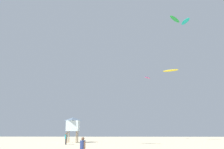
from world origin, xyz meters
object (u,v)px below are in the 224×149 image
object	(u,v)px
kite_aloft_5	(147,78)
kite_aloft_6	(185,21)
person_midground	(66,138)
lifeguard_tower	(73,124)
kite_aloft_0	(175,19)
kite_aloft_3	(171,71)
person_foreground	(83,147)

from	to	relation	value
kite_aloft_5	kite_aloft_6	size ratio (longest dim) A/B	0.60
person_midground	kite_aloft_6	xyz separation A→B (m)	(23.33, 16.36, 25.68)
lifeguard_tower	kite_aloft_0	world-z (taller)	kite_aloft_0
kite_aloft_0	person_midground	bearing A→B (deg)	-149.35
lifeguard_tower	kite_aloft_3	xyz separation A→B (m)	(18.21, 6.44, 10.67)
kite_aloft_5	kite_aloft_6	world-z (taller)	kite_aloft_6
lifeguard_tower	kite_aloft_3	world-z (taller)	kite_aloft_3
person_foreground	person_midground	world-z (taller)	person_foreground
kite_aloft_3	kite_aloft_5	bearing A→B (deg)	126.43
person_midground	kite_aloft_6	size ratio (longest dim) A/B	0.43
person_midground	kite_aloft_3	size ratio (longest dim) A/B	0.51
person_midground	kite_aloft_5	size ratio (longest dim) A/B	0.71
person_midground	lifeguard_tower	distance (m)	5.51
kite_aloft_0	kite_aloft_6	xyz separation A→B (m)	(3.59, 4.66, 1.63)
person_foreground	kite_aloft_5	world-z (taller)	kite_aloft_5
kite_aloft_0	kite_aloft_5	bearing A→B (deg)	136.39
person_midground	lifeguard_tower	size ratio (longest dim) A/B	0.40
lifeguard_tower	kite_aloft_5	world-z (taller)	kite_aloft_5
kite_aloft_3	kite_aloft_6	bearing A→B (deg)	43.32
person_foreground	kite_aloft_0	xyz separation A→B (m)	(14.52, 30.40, 24.03)
kite_aloft_3	kite_aloft_5	xyz separation A→B (m)	(-4.04, 5.48, -0.28)
lifeguard_tower	kite_aloft_0	xyz separation A→B (m)	(19.74, 6.61, 21.95)
person_foreground	kite_aloft_6	distance (m)	47.07
lifeguard_tower	kite_aloft_6	distance (m)	35.03
person_midground	person_foreground	bearing A→B (deg)	74.73
person_midground	lifeguard_tower	bearing A→B (deg)	-120.82
person_midground	kite_aloft_3	xyz separation A→B (m)	(18.21, 11.53, 12.77)
lifeguard_tower	kite_aloft_0	bearing A→B (deg)	18.50
person_foreground	kite_aloft_3	distance (m)	35.29
kite_aloft_5	lifeguard_tower	bearing A→B (deg)	-139.94
kite_aloft_6	person_foreground	bearing A→B (deg)	-117.31
kite_aloft_0	person_foreground	bearing A→B (deg)	-115.52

